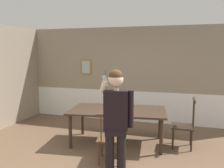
# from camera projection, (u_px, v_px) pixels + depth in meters

# --- Properties ---
(ground_plane) EXTENTS (7.17, 7.17, 0.00)m
(ground_plane) POSITION_uv_depth(u_px,v_px,m) (106.00, 162.00, 4.39)
(ground_plane) COLOR brown
(room_back_partition) EXTENTS (6.52, 0.17, 2.71)m
(room_back_partition) POSITION_uv_depth(u_px,v_px,m) (136.00, 77.00, 6.89)
(room_back_partition) COLOR gray
(room_back_partition) RESTS_ON ground_plane
(dining_table) EXTENTS (2.18, 1.34, 0.76)m
(dining_table) POSITION_uv_depth(u_px,v_px,m) (118.00, 113.00, 5.24)
(dining_table) COLOR #38281E
(dining_table) RESTS_ON ground_plane
(chair_near_window) EXTENTS (0.46, 0.46, 1.06)m
(chair_near_window) POSITION_uv_depth(u_px,v_px,m) (185.00, 125.00, 5.03)
(chair_near_window) COLOR #2D2319
(chair_near_window) RESTS_ON ground_plane
(chair_by_doorway) EXTENTS (0.56, 0.56, 0.94)m
(chair_by_doorway) POSITION_uv_depth(u_px,v_px,m) (110.00, 138.00, 4.36)
(chair_by_doorway) COLOR #513823
(chair_by_doorway) RESTS_ON ground_plane
(person_figure) EXTENTS (0.51, 0.28, 1.75)m
(person_figure) POSITION_uv_depth(u_px,v_px,m) (116.00, 118.00, 3.63)
(person_figure) COLOR black
(person_figure) RESTS_ON ground_plane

